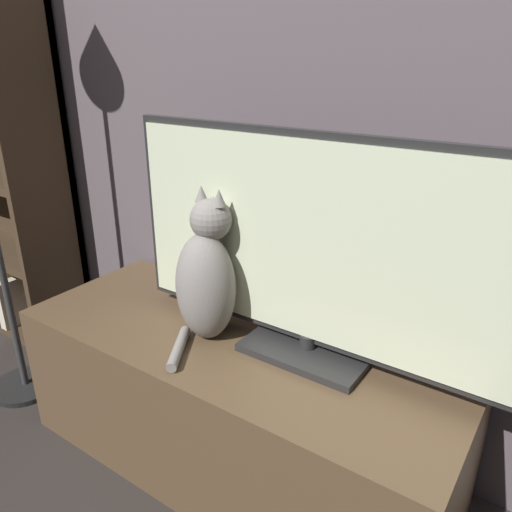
# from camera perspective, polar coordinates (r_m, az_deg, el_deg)

# --- Properties ---
(tv_stand) EXTENTS (1.28, 0.50, 0.43)m
(tv_stand) POSITION_cam_1_polar(r_m,az_deg,el_deg) (1.53, -2.36, -16.30)
(tv_stand) COLOR brown
(tv_stand) RESTS_ON ground_plane
(tv) EXTENTS (1.09, 0.20, 0.58)m
(tv) POSITION_cam_1_polar(r_m,az_deg,el_deg) (1.22, 6.47, 0.51)
(tv) COLOR black
(tv) RESTS_ON tv_stand
(cat) EXTENTS (0.18, 0.28, 0.42)m
(cat) POSITION_cam_1_polar(r_m,az_deg,el_deg) (1.35, -5.61, -2.51)
(cat) COLOR gray
(cat) RESTS_ON tv_stand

